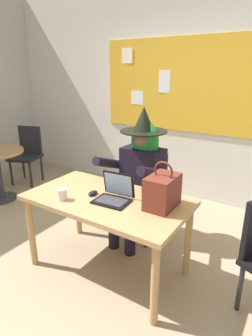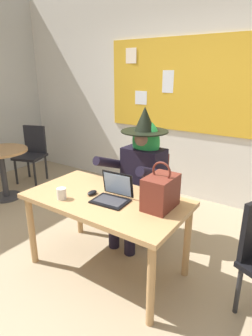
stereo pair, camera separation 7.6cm
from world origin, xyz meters
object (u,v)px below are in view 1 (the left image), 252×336
at_px(chair_at_desk, 145,189).
at_px(computer_mouse, 93,193).
at_px(desk_main, 107,207).
at_px(laptop, 114,195).
at_px(coffee_mug, 62,194).
at_px(person_costumed, 140,168).
at_px(chair_spare_by_window, 28,152).
at_px(handbag, 162,191).

distance_m(chair_at_desk, computer_mouse, 0.79).
bearing_deg(chair_at_desk, desk_main, 4.54).
xyz_separation_m(laptop, coffee_mug, (-0.37, -0.22, -0.00)).
bearing_deg(desk_main, person_costumed, 93.20).
relative_size(desk_main, person_costumed, 0.98).
bearing_deg(chair_spare_by_window, desk_main, 46.28).
bearing_deg(chair_spare_by_window, laptop, 46.97).
height_order(desk_main, laptop, laptop).
height_order(coffee_mug, chair_spare_by_window, chair_spare_by_window).
bearing_deg(laptop, chair_at_desk, 94.15).
xyz_separation_m(desk_main, computer_mouse, (-0.14, -0.02, 0.10)).
relative_size(handbag, coffee_mug, 3.98).
xyz_separation_m(chair_at_desk, laptop, (0.11, -0.74, 0.24)).
bearing_deg(chair_at_desk, person_costumed, -0.48).
bearing_deg(person_costumed, coffee_mug, -14.30).
xyz_separation_m(chair_at_desk, chair_spare_by_window, (-2.36, 0.35, -0.02)).
height_order(chair_at_desk, chair_spare_by_window, chair_at_desk).
xyz_separation_m(laptop, handbag, (0.39, 0.10, 0.08)).
distance_m(computer_mouse, chair_spare_by_window, 2.52).
distance_m(person_costumed, handbag, 0.72).
height_order(desk_main, computer_mouse, computer_mouse).
height_order(desk_main, handbag, handbag).
bearing_deg(coffee_mug, chair_spare_by_window, 147.86).
height_order(person_costumed, chair_spare_by_window, person_costumed).
bearing_deg(desk_main, chair_at_desk, 92.20).
distance_m(laptop, computer_mouse, 0.22).
relative_size(chair_at_desk, chair_spare_by_window, 1.03).
distance_m(desk_main, chair_spare_by_window, 2.63).
height_order(chair_at_desk, laptop, laptop).
bearing_deg(handbag, computer_mouse, -169.22).
height_order(handbag, coffee_mug, handbag).
height_order(laptop, handbag, handbag).
bearing_deg(coffee_mug, computer_mouse, 53.97).
bearing_deg(desk_main, laptop, -0.94).
xyz_separation_m(desk_main, laptop, (0.08, -0.00, 0.14)).
xyz_separation_m(person_costumed, coffee_mug, (-0.25, -0.84, -0.04)).
height_order(person_costumed, handbag, person_costumed).
bearing_deg(computer_mouse, chair_at_desk, 81.71).
xyz_separation_m(laptop, chair_spare_by_window, (-2.47, 1.09, -0.26)).
xyz_separation_m(person_costumed, computer_mouse, (-0.10, -0.63, -0.07)).
height_order(person_costumed, coffee_mug, person_costumed).
bearing_deg(coffee_mug, desk_main, 38.05).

